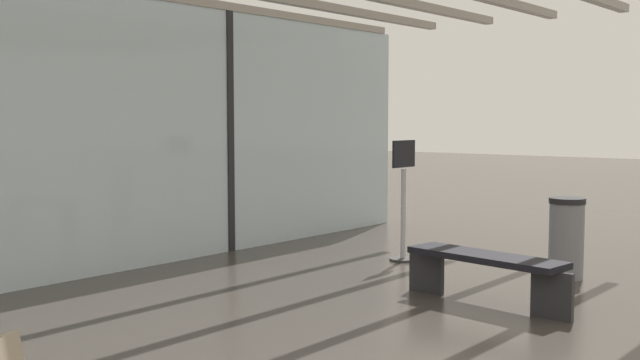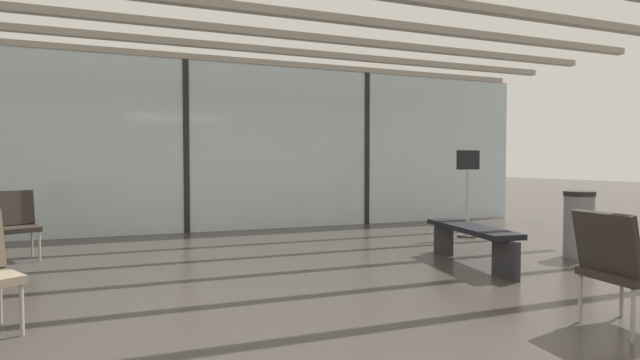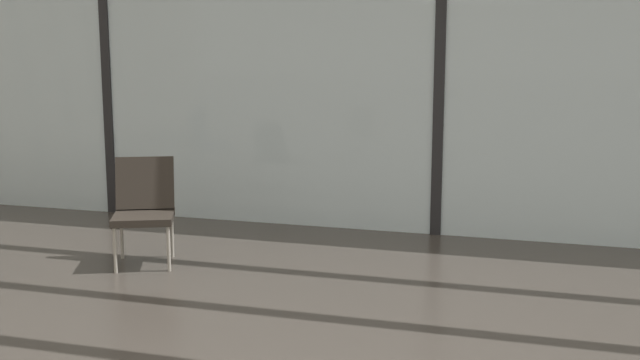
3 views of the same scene
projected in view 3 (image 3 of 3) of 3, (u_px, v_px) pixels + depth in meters
name	position (u px, v px, depth m)	size (l,w,h in m)	color
glass_curtain_wall	(440.00, 74.00, 7.23)	(14.00, 0.08, 3.04)	silver
window_mullion_0	(108.00, 71.00, 8.21)	(0.10, 0.12, 3.04)	black
window_mullion_1	(440.00, 74.00, 7.23)	(0.10, 0.12, 3.04)	black
parked_airplane	(399.00, 31.00, 12.62)	(11.26, 4.00, 4.00)	#B2BCD6
lounge_chair_4	(144.00, 204.00, 6.44)	(0.65, 0.67, 0.87)	#28231E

